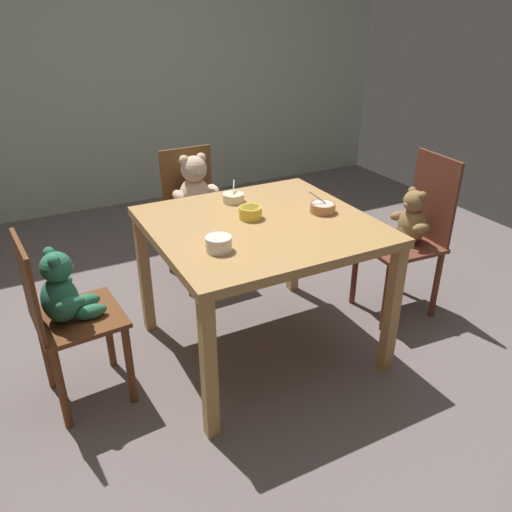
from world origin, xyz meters
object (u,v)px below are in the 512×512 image
teddy_chair_far_center (196,198)px  porridge_bowl_cream_far_center (234,197)px  dining_table (261,238)px  teddy_chair_near_right (410,229)px  teddy_chair_near_left (64,304)px  porridge_bowl_white_near_left (219,243)px  porridge_bowl_yellow_center (250,212)px  porridge_bowl_terracotta_near_right (323,207)px

teddy_chair_far_center → porridge_bowl_cream_far_center: teddy_chair_far_center is taller
dining_table → porridge_bowl_cream_far_center: (0.00, 0.31, 0.11)m
teddy_chair_near_right → teddy_chair_near_left: teddy_chair_near_right is taller
porridge_bowl_white_near_left → porridge_bowl_yellow_center: bearing=42.5°
dining_table → teddy_chair_far_center: (0.02, 0.92, -0.10)m
porridge_bowl_cream_far_center → porridge_bowl_yellow_center: size_ratio=1.02×
teddy_chair_near_left → porridge_bowl_yellow_center: bearing=-3.1°
dining_table → porridge_bowl_white_near_left: 0.38m
dining_table → teddy_chair_far_center: 0.92m
porridge_bowl_yellow_center → teddy_chair_near_left: bearing=-178.5°
porridge_bowl_cream_far_center → teddy_chair_near_left: bearing=-164.1°
dining_table → porridge_bowl_white_near_left: bearing=-147.6°
porridge_bowl_yellow_center → porridge_bowl_white_near_left: bearing=-137.5°
teddy_chair_near_right → teddy_chair_near_left: bearing=1.5°
teddy_chair_near_right → porridge_bowl_white_near_left: teddy_chair_near_right is taller
porridge_bowl_cream_far_center → porridge_bowl_white_near_left: 0.59m
teddy_chair_near_left → porridge_bowl_yellow_center: 0.94m
teddy_chair_near_left → porridge_bowl_cream_far_center: bearing=11.3°
dining_table → teddy_chair_near_right: teddy_chair_near_right is taller
teddy_chair_near_left → porridge_bowl_yellow_center: (0.91, 0.02, 0.25)m
porridge_bowl_terracotta_near_right → teddy_chair_far_center: bearing=108.6°
porridge_bowl_white_near_left → porridge_bowl_yellow_center: porridge_bowl_white_near_left is taller
teddy_chair_far_center → teddy_chair_near_left: bearing=-48.6°
dining_table → teddy_chair_near_right: bearing=-2.4°
dining_table → porridge_bowl_white_near_left: (-0.30, -0.19, 0.12)m
porridge_bowl_terracotta_near_right → porridge_bowl_yellow_center: size_ratio=1.13×
porridge_bowl_cream_far_center → teddy_chair_near_right: bearing=-20.2°
dining_table → teddy_chair_near_left: (-0.93, 0.04, -0.13)m
porridge_bowl_cream_far_center → porridge_bowl_terracotta_near_right: size_ratio=0.91×
porridge_bowl_white_near_left → porridge_bowl_yellow_center: (0.28, 0.26, -0.00)m
porridge_bowl_yellow_center → teddy_chair_far_center: bearing=87.4°
teddy_chair_near_right → porridge_bowl_cream_far_center: teddy_chair_near_right is taller
teddy_chair_near_right → porridge_bowl_terracotta_near_right: size_ratio=7.25×
porridge_bowl_cream_far_center → porridge_bowl_white_near_left: bearing=-121.4°
porridge_bowl_white_near_left → porridge_bowl_cream_far_center: bearing=58.6°
teddy_chair_near_right → porridge_bowl_terracotta_near_right: 0.66m
teddy_chair_far_center → porridge_bowl_white_near_left: bearing=-17.3°
porridge_bowl_terracotta_near_right → teddy_chair_near_right: bearing=-0.7°
teddy_chair_far_center → porridge_bowl_white_near_left: (-0.32, -1.11, 0.21)m
porridge_bowl_cream_far_center → teddy_chair_far_center: bearing=88.7°
teddy_chair_near_right → porridge_bowl_cream_far_center: bearing=-16.2°
teddy_chair_near_right → teddy_chair_far_center: teddy_chair_near_right is taller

